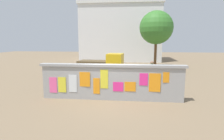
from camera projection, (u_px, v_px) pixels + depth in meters
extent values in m
plane|color=#7A664C|center=(121.00, 72.00, 17.24)|extent=(60.00, 60.00, 0.00)
cube|color=#9D9D9D|center=(111.00, 83.00, 9.26)|extent=(6.89, 0.30, 1.64)
cube|color=#999999|center=(111.00, 66.00, 9.12)|extent=(7.09, 0.42, 0.12)
cube|color=#F9599E|center=(53.00, 85.00, 9.43)|extent=(0.39, 0.02, 0.78)
cube|color=yellow|center=(62.00, 85.00, 9.38)|extent=(0.40, 0.03, 0.77)
cube|color=silver|center=(73.00, 84.00, 9.30)|extent=(0.40, 0.02, 0.87)
cube|color=orange|center=(85.00, 79.00, 9.20)|extent=(0.53, 0.04, 0.72)
cube|color=orange|center=(96.00, 86.00, 9.19)|extent=(0.32, 0.02, 0.78)
cube|color=yellow|center=(104.00, 79.00, 9.10)|extent=(0.37, 0.02, 0.92)
cube|color=#F42D8C|center=(118.00, 87.00, 9.08)|extent=(0.50, 0.01, 0.46)
cube|color=orange|center=(130.00, 87.00, 9.02)|extent=(0.54, 0.02, 0.47)
cube|color=#F42D8C|center=(144.00, 79.00, 8.89)|extent=(0.39, 0.02, 0.59)
cube|color=orange|center=(155.00, 83.00, 8.86)|extent=(0.54, 0.04, 0.89)
cube|color=orange|center=(166.00, 77.00, 8.77)|extent=(0.29, 0.03, 0.49)
cylinder|color=black|center=(118.00, 71.00, 15.89)|extent=(0.72, 0.27, 0.70)
cylinder|color=black|center=(115.00, 74.00, 14.63)|extent=(0.72, 0.27, 0.70)
cylinder|color=black|center=(89.00, 70.00, 16.39)|extent=(0.72, 0.27, 0.70)
cylinder|color=black|center=(84.00, 72.00, 15.13)|extent=(0.72, 0.27, 0.70)
cube|color=gold|center=(115.00, 63.00, 15.16)|extent=(1.34, 1.61, 1.50)
cube|color=brown|center=(94.00, 66.00, 15.57)|extent=(2.53, 1.72, 0.90)
cylinder|color=black|center=(137.00, 79.00, 12.84)|extent=(0.61, 0.17, 0.60)
cylinder|color=black|center=(118.00, 79.00, 12.82)|extent=(0.61, 0.19, 0.60)
cube|color=#197233|center=(127.00, 75.00, 12.79)|extent=(1.02, 0.36, 0.32)
cube|color=black|center=(124.00, 72.00, 12.75)|extent=(0.58, 0.29, 0.10)
cube|color=#262626|center=(135.00, 71.00, 12.75)|extent=(0.11, 0.56, 0.03)
cylinder|color=black|center=(124.00, 86.00, 10.88)|extent=(0.66, 0.13, 0.66)
cylinder|color=black|center=(107.00, 84.00, 11.13)|extent=(0.66, 0.13, 0.66)
cube|color=red|center=(115.00, 82.00, 10.98)|extent=(0.95, 0.17, 0.06)
cylinder|color=red|center=(113.00, 78.00, 10.98)|extent=(0.03, 0.03, 0.40)
cube|color=black|center=(113.00, 75.00, 10.95)|extent=(0.21, 0.11, 0.05)
cube|color=black|center=(123.00, 76.00, 10.81)|extent=(0.10, 0.44, 0.03)
cylinder|color=yellow|center=(150.00, 80.00, 12.00)|extent=(0.12, 0.12, 0.80)
cylinder|color=yellow|center=(153.00, 80.00, 12.07)|extent=(0.12, 0.12, 0.80)
cylinder|color=#3F994C|center=(152.00, 69.00, 11.93)|extent=(0.46, 0.46, 0.60)
sphere|color=#8C664C|center=(152.00, 63.00, 11.86)|extent=(0.22, 0.22, 0.22)
cylinder|color=brown|center=(155.00, 54.00, 20.23)|extent=(0.28, 0.28, 2.99)
sphere|color=#36762B|center=(156.00, 28.00, 19.81)|extent=(3.51, 3.51, 3.51)
cube|color=silver|center=(121.00, 34.00, 27.54)|extent=(11.00, 6.13, 7.63)
cube|color=silver|center=(121.00, 5.00, 26.90)|extent=(11.30, 6.43, 0.50)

